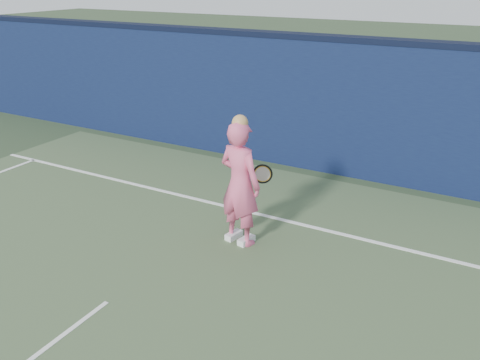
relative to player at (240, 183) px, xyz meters
The scene contains 5 objects.
ground 3.29m from the player, 102.00° to the right, with size 80.00×80.00×0.00m, color #324229.
backstop_wall 3.49m from the player, 100.91° to the left, with size 24.00×0.40×2.50m, color #0C1437.
wall_cap 3.84m from the player, 100.91° to the left, with size 24.00×0.42×0.10m, color black.
player is the anchor object (origin of this frame).
racket 0.49m from the player, 80.07° to the left, with size 0.56×0.17×0.30m.
Camera 1 is at (3.84, -2.64, 3.66)m, focal length 38.00 mm.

